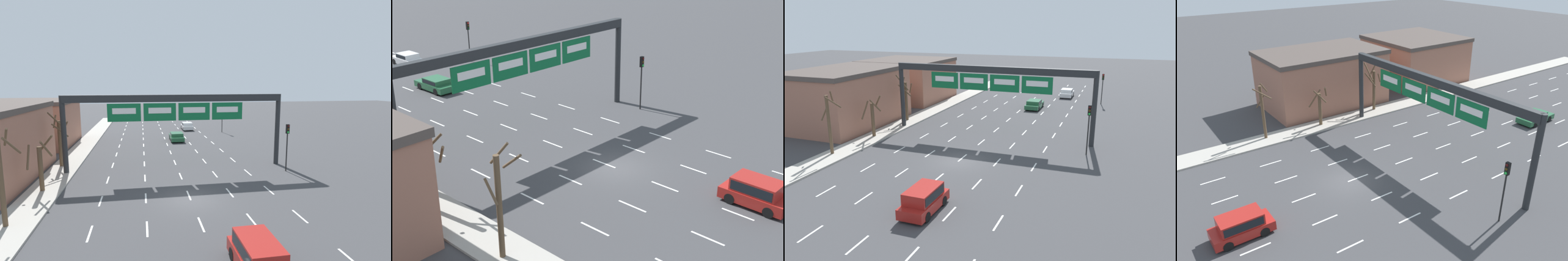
{
  "view_description": "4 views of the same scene",
  "coord_description": "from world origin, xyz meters",
  "views": [
    {
      "loc": [
        -3.43,
        -21.34,
        8.68
      ],
      "look_at": [
        1.55,
        6.75,
        4.17
      ],
      "focal_mm": 28.0,
      "sensor_mm": 36.0,
      "label": 1
    },
    {
      "loc": [
        -25.58,
        -20.69,
        15.91
      ],
      "look_at": [
        0.8,
        3.21,
        1.59
      ],
      "focal_mm": 50.0,
      "sensor_mm": 36.0,
      "label": 2
    },
    {
      "loc": [
        12.81,
        -29.05,
        11.88
      ],
      "look_at": [
        0.22,
        5.06,
        1.53
      ],
      "focal_mm": 35.0,
      "sensor_mm": 36.0,
      "label": 3
    },
    {
      "loc": [
        22.88,
        -13.96,
        16.85
      ],
      "look_at": [
        -3.57,
        5.04,
        1.96
      ],
      "focal_mm": 35.0,
      "sensor_mm": 36.0,
      "label": 4
    }
  ],
  "objects": [
    {
      "name": "suv_red",
      "position": [
        1.61,
        -9.24,
        0.93
      ],
      "size": [
        1.84,
        3.98,
        1.68
      ],
      "color": "maroon",
      "rests_on": "ground_plane"
    },
    {
      "name": "sidewalk_left",
      "position": [
        -11.3,
        0.0,
        0.07
      ],
      "size": [
        2.8,
        110.0,
        0.15
      ],
      "color": "#A8A399",
      "rests_on": "ground_plane"
    },
    {
      "name": "tree_bare_closest",
      "position": [
        -11.42,
        3.74,
        2.32
      ],
      "size": [
        2.09,
        2.08,
        4.45
      ],
      "color": "brown",
      "rests_on": "sidewalk_left"
    },
    {
      "name": "tree_bare_second",
      "position": [
        -11.63,
        -2.42,
        3.18
      ],
      "size": [
        1.49,
        1.71,
        5.96
      ],
      "color": "brown",
      "rests_on": "sidewalk_left"
    },
    {
      "name": "car_green",
      "position": [
        1.64,
        23.56,
        0.68
      ],
      "size": [
        1.95,
        4.48,
        1.25
      ],
      "color": "#235B38",
      "rests_on": "ground_plane"
    },
    {
      "name": "traffic_light_mid_block",
      "position": [
        10.48,
        5.83,
        3.33
      ],
      "size": [
        0.3,
        0.35,
        4.67
      ],
      "color": "black",
      "rests_on": "ground_plane"
    },
    {
      "name": "lane_dashes",
      "position": [
        0.0,
        13.5,
        0.0
      ],
      "size": [
        13.32,
        67.0,
        0.01
      ],
      "color": "white",
      "rests_on": "ground_plane"
    },
    {
      "name": "building_far",
      "position": [
        -18.85,
        23.73,
        3.17
      ],
      "size": [
        11.72,
        11.9,
        6.32
      ],
      "color": "#9E6651",
      "rests_on": "ground_plane"
    },
    {
      "name": "traffic_light_near_gantry",
      "position": [
        10.41,
        30.05,
        3.27
      ],
      "size": [
        0.3,
        0.35,
        4.57
      ],
      "color": "black",
      "rests_on": "ground_plane"
    },
    {
      "name": "sign_gantry",
      "position": [
        -0.0,
        8.58,
        6.13
      ],
      "size": [
        21.89,
        0.7,
        7.5
      ],
      "color": "#232628",
      "rests_on": "ground_plane"
    },
    {
      "name": "tree_bare_third",
      "position": [
        -11.71,
        11.04,
        2.98
      ],
      "size": [
        1.83,
        1.98,
        5.69
      ],
      "color": "brown",
      "rests_on": "sidewalk_left"
    },
    {
      "name": "car_white",
      "position": [
        4.77,
        33.99,
        0.74
      ],
      "size": [
        1.89,
        4.06,
        1.37
      ],
      "color": "silver",
      "rests_on": "ground_plane"
    },
    {
      "name": "ground_plane",
      "position": [
        0.0,
        0.0,
        0.0
      ],
      "size": [
        220.0,
        220.0,
        0.0
      ],
      "primitive_type": "plane",
      "color": "#3D3D3F"
    }
  ]
}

